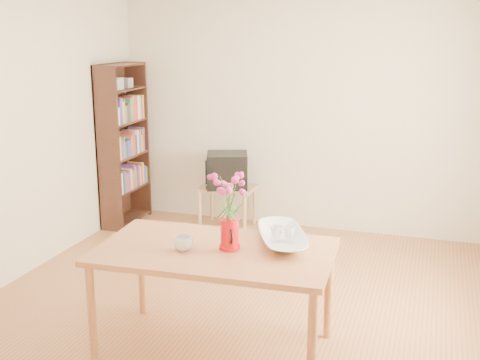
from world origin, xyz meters
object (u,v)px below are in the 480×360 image
(pitcher, at_px, (230,235))
(bowl, at_px, (282,213))
(mug, at_px, (183,243))
(television, at_px, (228,169))
(table, at_px, (215,259))

(pitcher, bearing_deg, bowl, 10.37)
(mug, relative_size, bowl, 0.27)
(television, bearing_deg, mug, -96.02)
(mug, bearing_deg, television, -98.53)
(table, height_order, pitcher, pitcher)
(table, distance_m, pitcher, 0.20)
(table, relative_size, mug, 12.99)
(mug, height_order, television, mug)
(table, bearing_deg, bowl, 30.44)
(pitcher, bearing_deg, table, 172.29)
(table, relative_size, bowl, 3.54)
(table, xyz_separation_m, mug, (-0.19, -0.09, 0.12))
(table, bearing_deg, television, 104.75)
(table, distance_m, television, 2.69)
(table, height_order, mug, mug)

